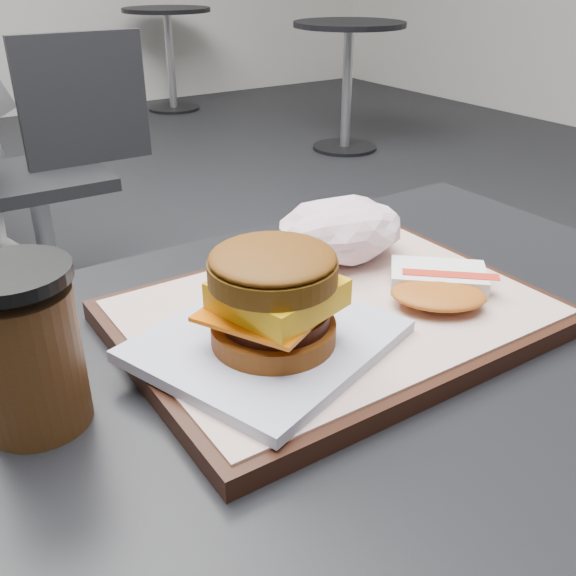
# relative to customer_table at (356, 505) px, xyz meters

# --- Properties ---
(customer_table) EXTENTS (0.80, 0.60, 0.77)m
(customer_table) POSITION_rel_customer_table_xyz_m (0.00, 0.00, 0.00)
(customer_table) COLOR #A5A5AA
(customer_table) RESTS_ON ground
(serving_tray) EXTENTS (0.38, 0.28, 0.02)m
(serving_tray) POSITION_rel_customer_table_xyz_m (0.00, 0.05, 0.20)
(serving_tray) COLOR black
(serving_tray) RESTS_ON customer_table
(breakfast_sandwich) EXTENTS (0.24, 0.22, 0.09)m
(breakfast_sandwich) POSITION_rel_customer_table_xyz_m (-0.09, 0.02, 0.24)
(breakfast_sandwich) COLOR silver
(breakfast_sandwich) RESTS_ON serving_tray
(hash_brown) EXTENTS (0.13, 0.13, 0.02)m
(hash_brown) POSITION_rel_customer_table_xyz_m (0.10, 0.01, 0.22)
(hash_brown) COLOR white
(hash_brown) RESTS_ON serving_tray
(crumpled_wrapper) EXTENTS (0.14, 0.11, 0.06)m
(crumpled_wrapper) POSITION_rel_customer_table_xyz_m (0.07, 0.13, 0.24)
(crumpled_wrapper) COLOR white
(crumpled_wrapper) RESTS_ON serving_tray
(coffee_cup) EXTENTS (0.08, 0.08, 0.12)m
(coffee_cup) POSITION_rel_customer_table_xyz_m (-0.26, 0.06, 0.24)
(coffee_cup) COLOR #3E220E
(coffee_cup) RESTS_ON customer_table
(neighbor_chair) EXTENTS (0.60, 0.43, 0.88)m
(neighbor_chair) POSITION_rel_customer_table_xyz_m (0.16, 1.71, -0.07)
(neighbor_chair) COLOR #AAAAAF
(neighbor_chair) RESTS_ON ground
(bg_table_near) EXTENTS (0.66, 0.66, 0.75)m
(bg_table_near) POSITION_rel_customer_table_xyz_m (2.20, 2.80, -0.02)
(bg_table_near) COLOR black
(bg_table_near) RESTS_ON ground
(bg_table_far) EXTENTS (0.66, 0.66, 0.75)m
(bg_table_far) POSITION_rel_customer_table_xyz_m (1.80, 4.50, -0.02)
(bg_table_far) COLOR black
(bg_table_far) RESTS_ON ground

